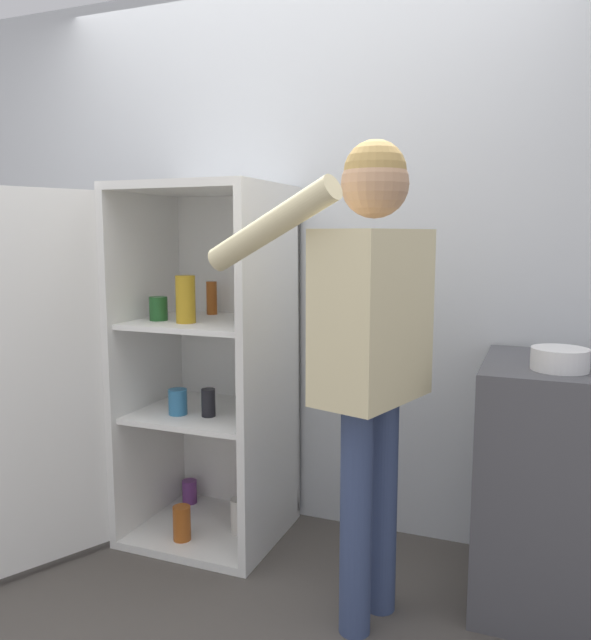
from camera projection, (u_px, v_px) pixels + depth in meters
name	position (u px, v px, depth m)	size (l,w,h in m)	color
ground_plane	(205.00, 624.00, 2.23)	(12.00, 12.00, 0.00)	#4C4742
wall_back	(303.00, 258.00, 2.96)	(7.00, 0.06, 2.55)	silver
refrigerator	(174.00, 369.00, 2.78)	(1.00, 1.21, 1.60)	white
person	(370.00, 325.00, 2.12)	(0.75, 0.55, 1.69)	#384770
counter	(568.00, 486.00, 2.30)	(0.63, 0.62, 0.92)	#4C4C51
bowl	(560.00, 359.00, 2.14)	(0.19, 0.19, 0.08)	white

